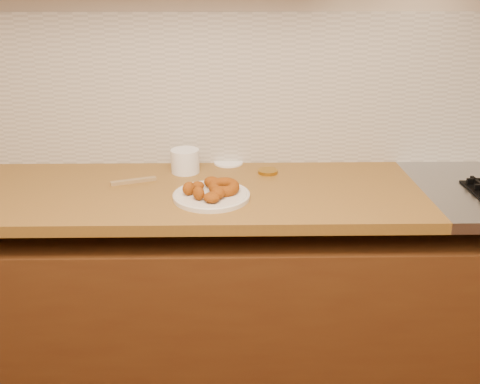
{
  "coord_description": "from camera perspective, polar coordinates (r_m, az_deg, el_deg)",
  "views": [
    {
      "loc": [
        -0.19,
        -0.04,
        1.59
      ],
      "look_at": [
        -0.17,
        1.58,
        0.93
      ],
      "focal_mm": 38.0,
      "sensor_mm": 36.0,
      "label": 1
    }
  ],
  "objects": [
    {
      "name": "wall_back",
      "position": [
        2.07,
        4.56,
        15.4
      ],
      "size": [
        4.0,
        0.02,
        2.7
      ],
      "primitive_type": "cube",
      "color": "#BBAC93",
      "rests_on": "ground"
    },
    {
      "name": "tub_lid",
      "position": [
        2.13,
        -1.31,
        3.32
      ],
      "size": [
        0.13,
        0.13,
        0.01
      ],
      "primitive_type": "cylinder",
      "rotation": [
        0.0,
        0.0,
        -0.04
      ],
      "color": "white",
      "rests_on": "butcher_block"
    },
    {
      "name": "ring_donut",
      "position": [
        1.79,
        -1.83,
        0.57
      ],
      "size": [
        0.12,
        0.12,
        0.05
      ],
      "primitive_type": "torus",
      "rotation": [
        0.1,
        0.0,
        0.08
      ],
      "color": "brown",
      "rests_on": "donut_plate"
    },
    {
      "name": "backsplash",
      "position": [
        2.08,
        4.46,
        11.25
      ],
      "size": [
        3.6,
        0.02,
        0.6
      ],
      "primitive_type": "cube",
      "color": "#BCB6A9",
      "rests_on": "wall_back"
    },
    {
      "name": "donut_plate",
      "position": [
        1.78,
        -3.23,
        -0.44
      ],
      "size": [
        0.27,
        0.27,
        0.02
      ],
      "primitive_type": "cylinder",
      "color": "silver",
      "rests_on": "butcher_block"
    },
    {
      "name": "butcher_block",
      "position": [
        1.93,
        -14.59,
        -0.21
      ],
      "size": [
        2.3,
        0.62,
        0.04
      ],
      "primitive_type": "cube",
      "color": "brown",
      "rests_on": "base_cabinet"
    },
    {
      "name": "base_cabinet",
      "position": [
        2.12,
        4.52,
        -12.51
      ],
      "size": [
        3.6,
        0.6,
        0.77
      ],
      "primitive_type": "cube",
      "color": "#4A2810",
      "rests_on": "floor"
    },
    {
      "name": "plastic_tub",
      "position": [
        2.03,
        -6.17,
        3.48
      ],
      "size": [
        0.13,
        0.13,
        0.09
      ],
      "primitive_type": "cylinder",
      "rotation": [
        0.0,
        0.0,
        -0.15
      ],
      "color": "white",
      "rests_on": "butcher_block"
    },
    {
      "name": "wooden_utensil",
      "position": [
        1.96,
        -11.87,
        1.22
      ],
      "size": [
        0.17,
        0.08,
        0.01
      ],
      "primitive_type": "cube",
      "rotation": [
        0.0,
        0.0,
        0.34
      ],
      "color": "olive",
      "rests_on": "butcher_block"
    },
    {
      "name": "fried_dough_chunks",
      "position": [
        1.76,
        -3.84,
        0.22
      ],
      "size": [
        0.17,
        0.2,
        0.05
      ],
      "color": "brown",
      "rests_on": "donut_plate"
    },
    {
      "name": "brass_jar_lid",
      "position": [
        2.02,
        3.14,
        2.31
      ],
      "size": [
        0.1,
        0.1,
        0.01
      ],
      "primitive_type": "cylinder",
      "rotation": [
        0.0,
        0.0,
        0.26
      ],
      "color": "#AD7F22",
      "rests_on": "butcher_block"
    }
  ]
}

